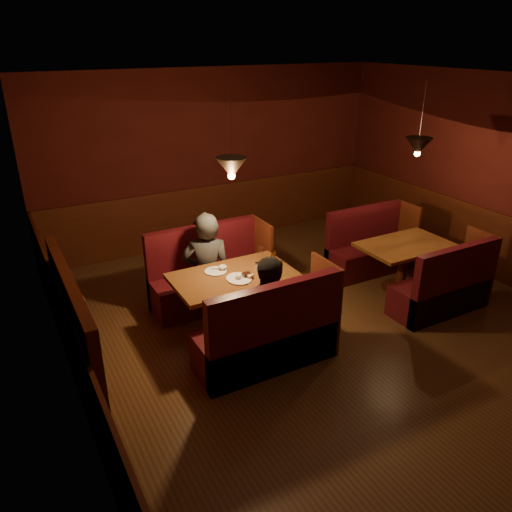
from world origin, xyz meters
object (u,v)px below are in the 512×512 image
second_table (404,256)px  diner_b (273,294)px  main_table (235,288)px  second_bench_far (369,251)px  main_bench_far (209,280)px  main_bench_near (270,339)px  diner_a (206,252)px  second_bench_near (445,291)px

second_table → diner_b: bearing=-168.5°
main_table → second_bench_far: bearing=13.2°
main_table → second_table: bearing=-3.2°
main_bench_far → diner_b: diner_b is taller
main_bench_near → diner_a: size_ratio=0.91×
main_table → diner_a: size_ratio=0.83×
main_bench_far → main_bench_near: 1.63m
main_bench_far → diner_a: (-0.13, -0.24, 0.52)m
main_table → second_bench_near: size_ratio=1.04×
main_bench_near → second_bench_far: (2.57, 1.42, -0.03)m
second_bench_far → second_bench_near: bearing=-90.0°
diner_a → main_bench_near: bearing=117.3°
main_table → main_bench_near: main_bench_near is taller
diner_b → main_table: bearing=116.4°
second_bench_far → second_bench_near: (0.00, -1.50, 0.00)m
main_bench_near → diner_a: (-0.13, 1.39, 0.52)m
main_bench_far → diner_b: 1.51m
second_bench_far → second_table: bearing=-92.2°
second_bench_near → second_bench_far: bearing=90.0°
main_bench_near → second_table: size_ratio=1.26×
main_bench_far → second_bench_far: size_ratio=1.14×
second_bench_near → diner_a: 3.12m
main_bench_far → second_bench_near: (2.57, -1.70, -0.03)m
second_bench_far → diner_a: diner_a is taller
main_bench_near → diner_b: diner_b is taller
second_table → second_bench_near: size_ratio=0.90×
second_table → second_bench_far: 0.78m
main_bench_near → second_table: main_bench_near is taller
second_bench_near → main_bench_near: bearing=178.3°
main_table → main_bench_near: (0.02, -0.82, -0.25)m
main_bench_far → main_bench_near: bearing=-90.0°
diner_b → second_bench_far: bearing=39.3°
second_table → diner_a: bearing=165.0°
main_bench_far → second_bench_near: bearing=-33.5°
main_table → diner_b: 0.67m
diner_a → second_bench_near: bearing=173.7°
second_bench_near → diner_b: (-2.44, 0.26, 0.45)m
second_table → main_table: bearing=176.8°
second_table → diner_a: (-2.67, 0.72, 0.34)m
main_table → main_bench_far: size_ratio=0.91×
main_table → second_bench_near: main_table is taller
diner_b → second_table: bearing=23.9°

